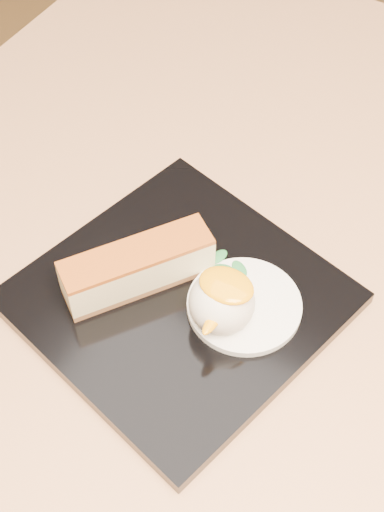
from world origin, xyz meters
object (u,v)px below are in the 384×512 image
Objects in this scene: table at (271,349)px; cheesecake at (138,267)px; ice_cream_scoop at (222,302)px; dessert_plate at (180,299)px.

table is 0.23m from cheesecake.
dessert_plate is at bearing 172.87° from ice_cream_scoop.
table is 3.64× the size of dessert_plate.
ice_cream_scoop is (0.04, -0.01, 0.03)m from dessert_plate.
table is 0.19m from dessert_plate.
dessert_plate is 4.38× the size of ice_cream_scoop.
cheesecake is (-0.03, -0.01, 0.03)m from dessert_plate.
dessert_plate is (-0.05, -0.09, 0.16)m from table.
ice_cream_scoop is (0.07, 0.00, 0.01)m from cheesecake.
table is 15.91× the size of ice_cream_scoop.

